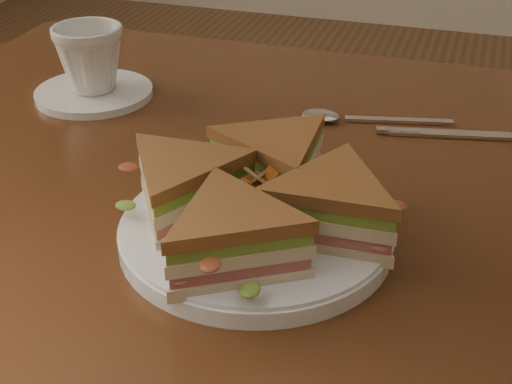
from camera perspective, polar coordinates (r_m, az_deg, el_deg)
table at (r=0.79m, az=6.56°, el=-5.76°), size 1.20×0.80×0.75m
plate at (r=0.65m, az=0.00°, el=-3.22°), size 0.25×0.25×0.02m
sandwich_wedges at (r=0.63m, az=0.00°, el=-0.39°), size 0.28×0.28×0.06m
crisps_mound at (r=0.63m, az=0.00°, el=-0.71°), size 0.09×0.09×0.05m
spoon at (r=0.88m, az=6.69°, el=5.96°), size 0.18×0.06×0.01m
knife at (r=0.87m, az=16.22°, el=4.39°), size 0.21×0.06×0.00m
saucer at (r=0.97m, az=-12.82°, el=7.74°), size 0.15×0.15×0.01m
coffee_cup at (r=0.95m, az=-13.15°, el=10.36°), size 0.12×0.12×0.08m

